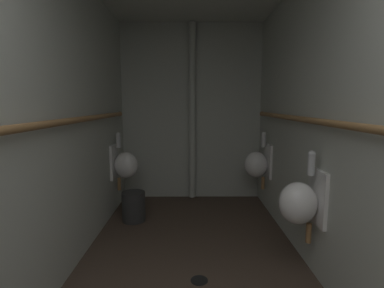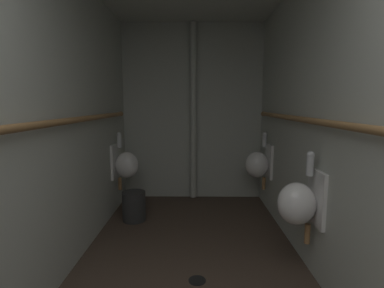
% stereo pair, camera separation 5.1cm
% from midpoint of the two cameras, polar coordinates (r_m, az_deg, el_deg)
% --- Properties ---
extents(floor, '(2.14, 4.19, 0.08)m').
position_cam_midpoint_polar(floor, '(2.64, -0.58, -25.16)').
color(floor, '#47382D').
rests_on(floor, ground).
extents(wall_left, '(0.06, 4.19, 2.54)m').
position_cam_midpoint_polar(wall_left, '(2.45, -25.81, 4.10)').
color(wall_left, beige).
rests_on(wall_left, ground).
extents(wall_right, '(0.06, 4.19, 2.54)m').
position_cam_midpoint_polar(wall_right, '(2.44, 24.68, 4.16)').
color(wall_right, beige).
rests_on(wall_right, ground).
extents(wall_back, '(2.14, 0.06, 2.54)m').
position_cam_midpoint_polar(wall_back, '(4.28, -0.47, 6.20)').
color(wall_back, beige).
rests_on(wall_back, ground).
extents(urinal_left_mid, '(0.32, 0.30, 0.76)m').
position_cam_midpoint_polar(urinal_left_mid, '(3.83, -13.55, -3.92)').
color(urinal_left_mid, white).
extents(urinal_right_mid, '(0.32, 0.30, 0.76)m').
position_cam_midpoint_polar(urinal_right_mid, '(2.48, 20.11, -10.67)').
color(urinal_right_mid, white).
extents(urinal_right_far, '(0.32, 0.30, 0.76)m').
position_cam_midpoint_polar(urinal_right_far, '(3.86, 12.47, -3.79)').
color(urinal_right_far, white).
extents(supply_pipe_left, '(0.06, 3.38, 0.06)m').
position_cam_midpoint_polar(supply_pipe_left, '(2.39, -24.09, 4.08)').
color(supply_pipe_left, '#9E7042').
extents(supply_pipe_right, '(0.06, 3.39, 0.06)m').
position_cam_midpoint_polar(supply_pipe_right, '(2.42, 22.60, 4.19)').
color(supply_pipe_right, '#9E7042').
extents(standpipe_back_wall, '(0.10, 0.10, 2.49)m').
position_cam_midpoint_polar(standpipe_back_wall, '(4.17, -0.31, 6.15)').
color(standpipe_back_wall, beige).
rests_on(standpipe_back_wall, ground).
extents(floor_drain, '(0.14, 0.14, 0.01)m').
position_cam_midpoint_polar(floor_drain, '(2.55, 0.82, -25.28)').
color(floor_drain, black).
rests_on(floor_drain, ground).
extents(waste_bin, '(0.28, 0.28, 0.35)m').
position_cam_midpoint_polar(waste_bin, '(3.63, -11.85, -11.96)').
color(waste_bin, '#2D2D2D').
rests_on(waste_bin, ground).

